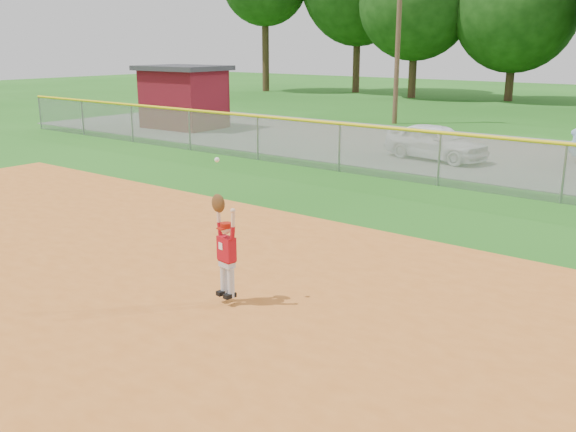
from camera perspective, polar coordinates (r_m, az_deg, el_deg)
name	(u,v)px	position (r m, az deg, el deg)	size (l,w,h in m)	color
ground	(169,290)	(10.71, -10.50, -6.48)	(120.00, 120.00, 0.00)	#1E5D15
parking_strip	(512,156)	(24.06, 19.29, 5.02)	(44.00, 10.00, 0.03)	slate
car_white_a	(436,142)	(22.51, 13.03, 6.46)	(1.45, 3.61, 1.23)	white
utility_shed	(184,97)	(30.75, -9.25, 10.44)	(3.96, 3.14, 2.88)	#5C0D16
outfield_fence	(439,155)	(18.41, 13.32, 5.31)	(40.06, 0.10, 1.55)	gray
ballplayer	(225,247)	(9.69, -5.59, -2.74)	(0.52, 0.25, 2.12)	silver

